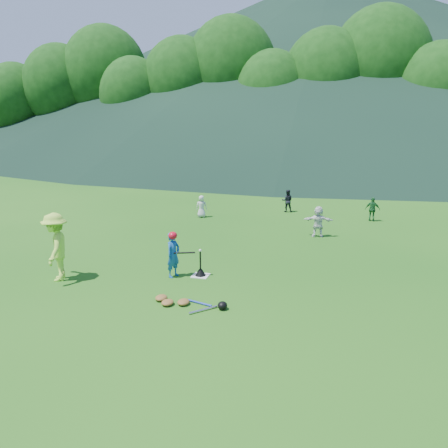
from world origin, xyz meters
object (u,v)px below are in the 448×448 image
at_px(home_plate, 201,276).
at_px(fielder_a, 202,206).
at_px(adult_coach, 56,247).
at_px(fielder_d, 318,221).
at_px(fielder_b, 287,201).
at_px(equipment_pile, 183,302).
at_px(fielder_c, 372,209).
at_px(batting_tee, 200,272).
at_px(batter_child, 173,255).

xyz_separation_m(home_plate, fielder_a, (-2.27, 7.12, 0.48)).
bearing_deg(adult_coach, home_plate, 85.13).
xyz_separation_m(adult_coach, fielder_d, (6.49, 6.35, -0.34)).
xyz_separation_m(home_plate, fielder_b, (1.24, 9.27, 0.51)).
bearing_deg(fielder_b, equipment_pile, 76.12).
bearing_deg(equipment_pile, fielder_c, 65.08).
bearing_deg(fielder_a, equipment_pile, 93.98).
distance_m(home_plate, equipment_pile, 1.95).
height_order(fielder_a, batting_tee, fielder_a).
bearing_deg(batting_tee, batter_child, -162.20).
bearing_deg(home_plate, batter_child, -162.20).
bearing_deg(fielder_c, home_plate, 65.80).
relative_size(batter_child, batting_tee, 1.83).
bearing_deg(batting_tee, home_plate, 0.00).
distance_m(fielder_b, fielder_c, 3.85).
xyz_separation_m(fielder_a, batting_tee, (2.27, -7.12, -0.36)).
relative_size(batter_child, fielder_c, 1.22).
height_order(home_plate, adult_coach, adult_coach).
bearing_deg(batter_child, fielder_a, 31.97).
relative_size(fielder_c, fielder_d, 0.89).
distance_m(fielder_c, equipment_pile, 11.29).
height_order(adult_coach, fielder_a, adult_coach).
bearing_deg(fielder_d, equipment_pile, 65.24).
bearing_deg(fielder_b, fielder_c, 156.51).
bearing_deg(fielder_d, batter_child, 52.06).
bearing_deg(equipment_pile, batting_tee, 96.19).
xyz_separation_m(home_plate, fielder_d, (2.88, 5.09, 0.56)).
height_order(batter_child, fielder_b, batter_child).
bearing_deg(fielder_b, fielder_a, 22.94).
bearing_deg(fielder_c, equipment_pile, 71.80).
xyz_separation_m(fielder_a, fielder_b, (3.51, 2.16, 0.03)).
height_order(home_plate, batter_child, batter_child).
height_order(fielder_c, batting_tee, fielder_c).
height_order(batter_child, fielder_a, batter_child).
height_order(batter_child, adult_coach, adult_coach).
bearing_deg(batter_child, fielder_d, -14.05).
distance_m(adult_coach, fielder_b, 11.60).
height_order(batter_child, batting_tee, batter_child).
height_order(batting_tee, equipment_pile, batting_tee).
height_order(adult_coach, batting_tee, adult_coach).
bearing_deg(home_plate, fielder_a, 107.68).
distance_m(batter_child, equipment_pile, 2.02).
xyz_separation_m(batter_child, equipment_pile, (0.91, -1.72, -0.56)).
bearing_deg(batting_tee, fielder_b, 82.40).
distance_m(fielder_a, fielder_c, 7.32).
bearing_deg(fielder_b, fielder_d, 102.82).
bearing_deg(fielder_c, batter_child, 63.08).
xyz_separation_m(fielder_a, equipment_pile, (2.48, -9.06, -0.42)).
distance_m(batter_child, fielder_d, 6.41).
bearing_deg(fielder_c, batting_tee, 65.80).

